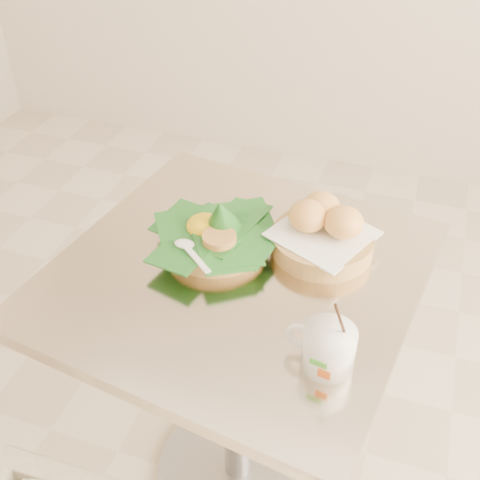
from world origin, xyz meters
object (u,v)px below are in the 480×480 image
(cafe_table, at_px, (237,343))
(bread_basket, at_px, (323,232))
(rice_basket, at_px, (216,233))
(coffee_mug, at_px, (327,347))

(cafe_table, bearing_deg, bread_basket, 39.18)
(cafe_table, xyz_separation_m, rice_basket, (-0.07, 0.05, 0.26))
(bread_basket, bearing_deg, coffee_mug, -76.03)
(cafe_table, distance_m, rice_basket, 0.27)
(rice_basket, xyz_separation_m, bread_basket, (0.21, 0.06, 0.01))
(bread_basket, distance_m, coffee_mug, 0.31)
(coffee_mug, bearing_deg, bread_basket, 103.97)
(rice_basket, distance_m, bread_basket, 0.22)
(cafe_table, relative_size, coffee_mug, 5.17)
(rice_basket, height_order, coffee_mug, coffee_mug)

